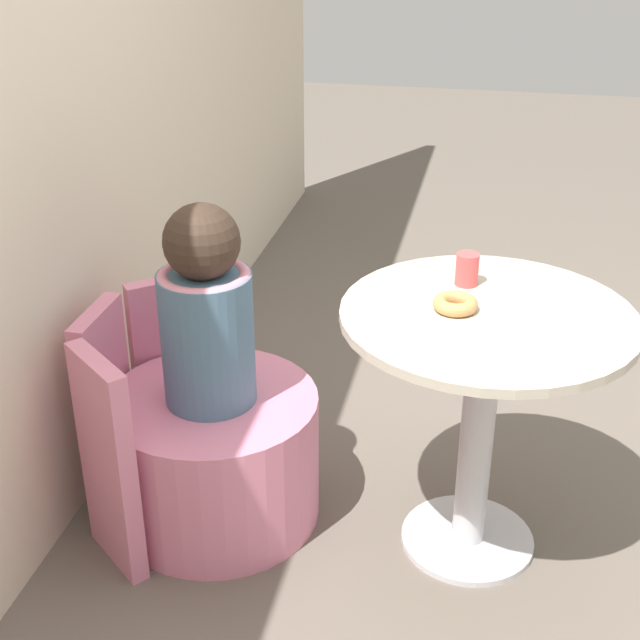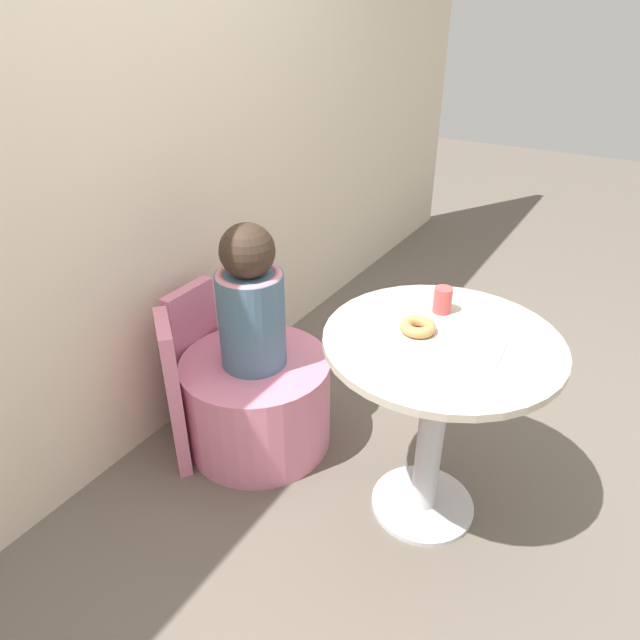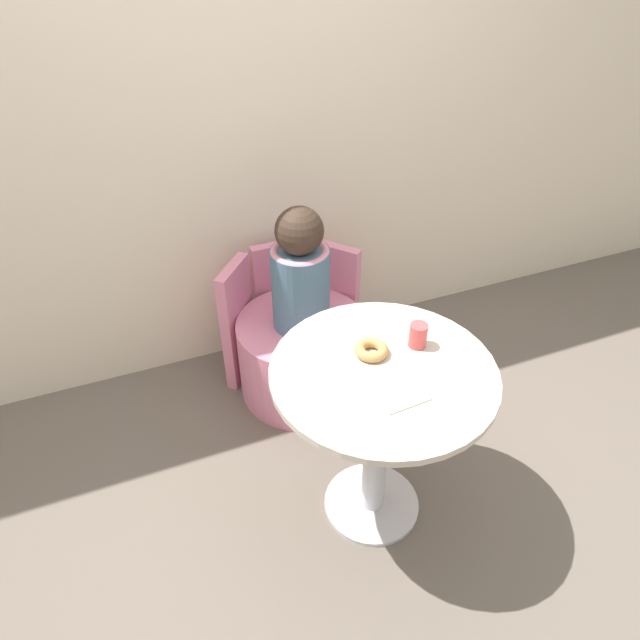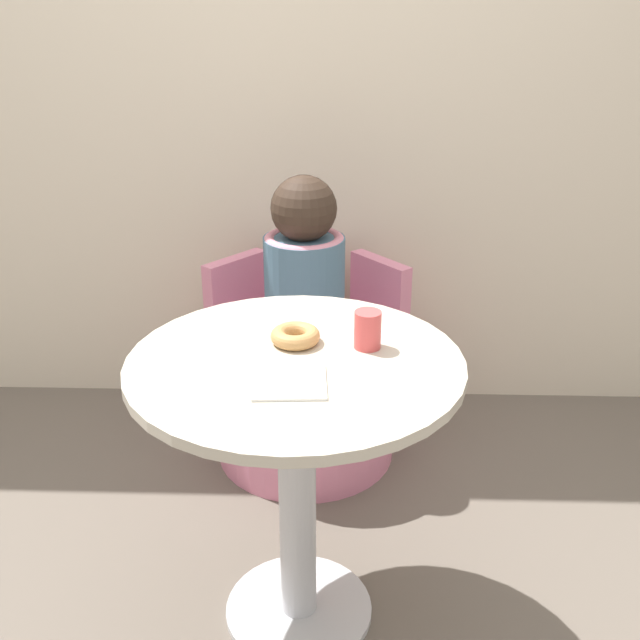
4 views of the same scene
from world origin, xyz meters
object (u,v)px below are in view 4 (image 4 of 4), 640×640
(round_table, at_px, (296,431))
(cup, at_px, (368,330))
(child_figure, at_px, (304,271))
(donut, at_px, (295,336))
(tub_chair, at_px, (305,401))

(round_table, distance_m, cup, 0.28)
(child_figure, height_order, donut, child_figure)
(child_figure, height_order, cup, child_figure)
(donut, height_order, cup, cup)
(donut, bearing_deg, round_table, -86.88)
(donut, bearing_deg, cup, -5.95)
(tub_chair, xyz_separation_m, cup, (0.17, -0.66, 0.57))
(round_table, bearing_deg, cup, 22.60)
(donut, bearing_deg, tub_chair, 91.15)
(donut, bearing_deg, child_figure, 91.15)
(tub_chair, relative_size, cup, 6.89)
(round_table, distance_m, tub_chair, 0.80)
(child_figure, distance_m, cup, 0.69)
(tub_chair, relative_size, donut, 5.29)
(child_figure, bearing_deg, cup, -75.23)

